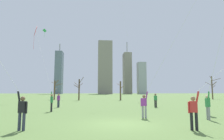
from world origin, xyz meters
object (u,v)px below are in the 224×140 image
kite_flyer_midfield_left_teal (7,84)px  bare_tree_right_of_center (212,87)px  distant_kite_drifting_left_green (47,39)px  kite_flyer_midfield_center_white (164,66)px  kite_flyer_midfield_right_red (47,82)px  bare_tree_rightmost (120,90)px  bare_tree_leftmost (79,89)px  bystander_far_off_by_trees (156,100)px  bystander_watching_nearby (208,104)px  bystander_strolling_midfield (59,100)px  bare_tree_left_of_center (55,89)px  kite_flyer_far_back_yellow (215,73)px

kite_flyer_midfield_left_teal → bare_tree_right_of_center: bearing=46.2°
distant_kite_drifting_left_green → kite_flyer_midfield_center_white: bearing=-60.3°
kite_flyer_midfield_right_red → bare_tree_rightmost: size_ratio=2.47×
kite_flyer_midfield_left_teal → bare_tree_leftmost: kite_flyer_midfield_left_teal is taller
bystander_far_off_by_trees → bystander_watching_nearby: bearing=-79.7°
bystander_watching_nearby → bare_tree_leftmost: 29.96m
kite_flyer_midfield_left_teal → bystander_strolling_midfield: bearing=90.0°
kite_flyer_midfield_right_red → kite_flyer_midfield_center_white: bearing=-34.5°
kite_flyer_midfield_center_white → bare_tree_left_of_center: (-14.11, 32.64, -1.10)m
kite_flyer_far_back_yellow → kite_flyer_midfield_left_teal: bearing=-173.6°
bystander_far_off_by_trees → bare_tree_left_of_center: (-16.48, 23.29, 1.64)m
bystander_strolling_midfield → bare_tree_right_of_center: bearing=32.5°
kite_flyer_midfield_center_white → bystander_watching_nearby: bearing=17.2°
bare_tree_left_of_center → kite_flyer_far_back_yellow: bearing=-64.3°
bystander_strolling_midfield → bare_tree_right_of_center: (32.94, 20.98, 2.14)m
kite_flyer_midfield_left_teal → bare_tree_left_of_center: size_ratio=2.21×
kite_flyer_midfield_left_teal → bystander_watching_nearby: (12.95, 4.43, -1.29)m
kite_flyer_midfield_left_teal → bare_tree_left_of_center: bearing=97.9°
kite_flyer_midfield_center_white → bare_tree_left_of_center: size_ratio=3.27×
kite_flyer_midfield_center_white → kite_flyer_midfield_right_red: kite_flyer_midfield_center_white is taller
bare_tree_left_of_center → distant_kite_drifting_left_green: bearing=-95.0°
kite_flyer_midfield_left_teal → kite_flyer_midfield_right_red: size_ratio=0.98×
kite_flyer_midfield_right_red → bare_tree_right_of_center: kite_flyer_midfield_right_red is taller
bare_tree_left_of_center → bare_tree_leftmost: bearing=-34.8°
bystander_watching_nearby → bare_tree_leftmost: bearing=113.8°
kite_flyer_midfield_center_white → bystander_far_off_by_trees: (2.37, 9.35, -2.74)m
bare_tree_left_of_center → bystander_watching_nearby: bearing=-60.3°
kite_flyer_midfield_center_white → bare_tree_left_of_center: kite_flyer_midfield_center_white is taller
bystander_watching_nearby → bare_tree_rightmost: bearing=96.5°
kite_flyer_midfield_left_teal → bystander_watching_nearby: kite_flyer_midfield_left_teal is taller
kite_flyer_midfield_left_teal → bare_tree_right_of_center: kite_flyer_midfield_left_teal is taller
kite_flyer_midfield_left_teal → kite_flyer_midfield_right_red: (-0.49, 9.83, 0.59)m
bystander_watching_nearby → bare_tree_rightmost: bare_tree_rightmost is taller
bystander_far_off_by_trees → bare_tree_rightmost: bare_tree_rightmost is taller
kite_flyer_midfield_left_teal → kite_flyer_far_back_yellow: bearing=6.4°
distant_kite_drifting_left_green → bare_tree_left_of_center: distant_kite_drifting_left_green is taller
distant_kite_drifting_left_green → bare_tree_leftmost: (6.47, 2.78, -10.04)m
bystander_far_off_by_trees → distant_kite_drifting_left_green: distant_kite_drifting_left_green is taller
kite_flyer_midfield_center_white → bare_tree_right_of_center: bearing=52.6°
kite_flyer_far_back_yellow → bare_tree_leftmost: size_ratio=3.87×
kite_flyer_far_back_yellow → bare_tree_right_of_center: size_ratio=3.30×
bystander_far_off_by_trees → bare_tree_rightmost: bearing=94.8°
bystander_far_off_by_trees → bystander_strolling_midfield: bearing=175.8°
kite_flyer_midfield_right_red → bystander_watching_nearby: bearing=-21.9°
bare_tree_rightmost → bare_tree_leftmost: size_ratio=0.83×
kite_flyer_midfield_center_white → bare_tree_leftmost: bearing=106.1°
bare_tree_leftmost → bare_tree_right_of_center: bearing=4.7°
bare_tree_rightmost → bare_tree_left_of_center: bearing=164.1°
bystander_watching_nearby → distant_kite_drifting_left_green: 32.93m
bystander_strolling_midfield → kite_flyer_midfield_left_teal: bearing=-90.0°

